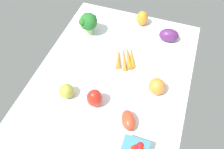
{
  "coord_description": "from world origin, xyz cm",
  "views": [
    {
      "loc": [
        67.3,
        23.22,
        97.22
      ],
      "look_at": [
        0.0,
        0.0,
        4.0
      ],
      "focal_mm": 37.82,
      "sensor_mm": 36.0,
      "label": 1
    }
  ],
  "objects_px": {
    "heirloom_tomato_orange": "(157,86)",
    "roma_tomato": "(128,120)",
    "bell_pepper_orange": "(142,18)",
    "broccoli_head": "(88,22)",
    "carrot_bunch": "(125,57)",
    "eggplant": "(169,35)",
    "bell_pepper_red": "(95,98)",
    "heirloom_tomato_green": "(66,91)"
  },
  "relations": [
    {
      "from": "heirloom_tomato_orange",
      "to": "heirloom_tomato_green",
      "type": "relative_size",
      "value": 1.12
    },
    {
      "from": "eggplant",
      "to": "roma_tomato",
      "type": "bearing_deg",
      "value": 74.85
    },
    {
      "from": "bell_pepper_red",
      "to": "eggplant",
      "type": "relative_size",
      "value": 0.88
    },
    {
      "from": "broccoli_head",
      "to": "carrot_bunch",
      "type": "relative_size",
      "value": 0.77
    },
    {
      "from": "broccoli_head",
      "to": "roma_tomato",
      "type": "distance_m",
      "value": 0.61
    },
    {
      "from": "eggplant",
      "to": "heirloom_tomato_orange",
      "type": "bearing_deg",
      "value": 83.13
    },
    {
      "from": "broccoli_head",
      "to": "heirloom_tomato_orange",
      "type": "xyz_separation_m",
      "value": [
        0.27,
        0.46,
        -0.05
      ]
    },
    {
      "from": "roma_tomato",
      "to": "bell_pepper_orange",
      "type": "relative_size",
      "value": 1.04
    },
    {
      "from": "heirloom_tomato_green",
      "to": "roma_tomato",
      "type": "relative_size",
      "value": 0.75
    },
    {
      "from": "heirloom_tomato_green",
      "to": "roma_tomato",
      "type": "height_order",
      "value": "heirloom_tomato_green"
    },
    {
      "from": "roma_tomato",
      "to": "bell_pepper_orange",
      "type": "bearing_deg",
      "value": 161.76
    },
    {
      "from": "heirloom_tomato_orange",
      "to": "bell_pepper_red",
      "type": "xyz_separation_m",
      "value": [
        0.16,
        -0.25,
        0.01
      ]
    },
    {
      "from": "carrot_bunch",
      "to": "eggplant",
      "type": "height_order",
      "value": "eggplant"
    },
    {
      "from": "bell_pepper_red",
      "to": "roma_tomato",
      "type": "relative_size",
      "value": 1.01
    },
    {
      "from": "carrot_bunch",
      "to": "heirloom_tomato_orange",
      "type": "bearing_deg",
      "value": 52.69
    },
    {
      "from": "bell_pepper_orange",
      "to": "broccoli_head",
      "type": "bearing_deg",
      "value": -56.18
    },
    {
      "from": "broccoli_head",
      "to": "bell_pepper_red",
      "type": "xyz_separation_m",
      "value": [
        0.43,
        0.21,
        -0.04
      ]
    },
    {
      "from": "broccoli_head",
      "to": "eggplant",
      "type": "relative_size",
      "value": 1.26
    },
    {
      "from": "heirloom_tomato_orange",
      "to": "roma_tomato",
      "type": "relative_size",
      "value": 0.84
    },
    {
      "from": "carrot_bunch",
      "to": "heirloom_tomato_green",
      "type": "bearing_deg",
      "value": -31.81
    },
    {
      "from": "heirloom_tomato_orange",
      "to": "bell_pepper_red",
      "type": "height_order",
      "value": "bell_pepper_red"
    },
    {
      "from": "heirloom_tomato_orange",
      "to": "bell_pepper_red",
      "type": "distance_m",
      "value": 0.3
    },
    {
      "from": "heirloom_tomato_orange",
      "to": "bell_pepper_orange",
      "type": "bearing_deg",
      "value": -157.22
    },
    {
      "from": "heirloom_tomato_green",
      "to": "eggplant",
      "type": "height_order",
      "value": "eggplant"
    },
    {
      "from": "bell_pepper_red",
      "to": "roma_tomato",
      "type": "distance_m",
      "value": 0.18
    },
    {
      "from": "broccoli_head",
      "to": "heirloom_tomato_green",
      "type": "xyz_separation_m",
      "value": [
        0.43,
        0.06,
        -0.05
      ]
    },
    {
      "from": "broccoli_head",
      "to": "bell_pepper_orange",
      "type": "bearing_deg",
      "value": 123.82
    },
    {
      "from": "roma_tomato",
      "to": "heirloom_tomato_green",
      "type": "bearing_deg",
      "value": -126.19
    },
    {
      "from": "carrot_bunch",
      "to": "bell_pepper_orange",
      "type": "xyz_separation_m",
      "value": [
        -0.3,
        0.01,
        0.03
      ]
    },
    {
      "from": "roma_tomato",
      "to": "heirloom_tomato_orange",
      "type": "bearing_deg",
      "value": 131.59
    },
    {
      "from": "heirloom_tomato_green",
      "to": "broccoli_head",
      "type": "bearing_deg",
      "value": -171.52
    },
    {
      "from": "heirloom_tomato_orange",
      "to": "carrot_bunch",
      "type": "height_order",
      "value": "heirloom_tomato_orange"
    },
    {
      "from": "eggplant",
      "to": "bell_pepper_orange",
      "type": "xyz_separation_m",
      "value": [
        -0.08,
        -0.18,
        0.01
      ]
    },
    {
      "from": "eggplant",
      "to": "broccoli_head",
      "type": "bearing_deg",
      "value": 3.83
    },
    {
      "from": "heirloom_tomato_orange",
      "to": "eggplant",
      "type": "xyz_separation_m",
      "value": [
        -0.37,
        -0.01,
        -0.0
      ]
    },
    {
      "from": "broccoli_head",
      "to": "roma_tomato",
      "type": "bearing_deg",
      "value": 38.58
    },
    {
      "from": "bell_pepper_orange",
      "to": "eggplant",
      "type": "bearing_deg",
      "value": 65.34
    },
    {
      "from": "carrot_bunch",
      "to": "heirloom_tomato_green",
      "type": "height_order",
      "value": "heirloom_tomato_green"
    },
    {
      "from": "roma_tomato",
      "to": "broccoli_head",
      "type": "bearing_deg",
      "value": -169.33
    },
    {
      "from": "bell_pepper_orange",
      "to": "roma_tomato",
      "type": "bearing_deg",
      "value": 9.66
    },
    {
      "from": "heirloom_tomato_orange",
      "to": "bell_pepper_orange",
      "type": "xyz_separation_m",
      "value": [
        -0.45,
        -0.19,
        0.01
      ]
    },
    {
      "from": "broccoli_head",
      "to": "bell_pepper_red",
      "type": "distance_m",
      "value": 0.48
    }
  ]
}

